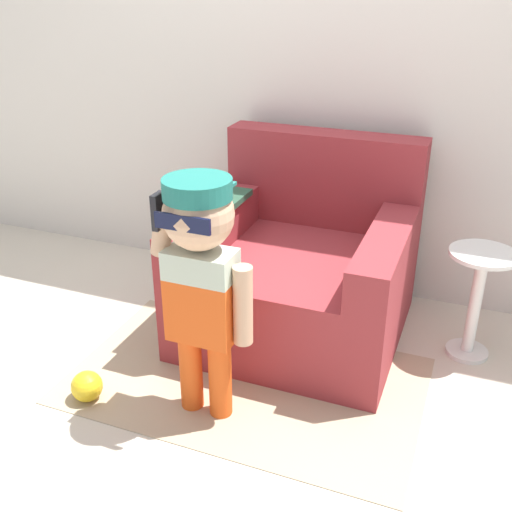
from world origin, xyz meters
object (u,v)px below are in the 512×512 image
object	(u,v)px
armchair	(301,269)
toy_ball	(87,386)
person_child	(201,265)
side_table	(477,294)

from	to	relation	value
armchair	toy_ball	size ratio (longest dim) A/B	7.81
armchair	toy_ball	world-z (taller)	armchair
person_child	toy_ball	distance (m)	0.77
side_table	toy_ball	distance (m)	1.72
armchair	side_table	bearing A→B (deg)	3.23
armchair	side_table	world-z (taller)	armchair
person_child	toy_ball	size ratio (longest dim) A/B	7.57
side_table	toy_ball	size ratio (longest dim) A/B	4.02
toy_ball	armchair	bearing A→B (deg)	54.06
armchair	toy_ball	xyz separation A→B (m)	(-0.63, -0.87, -0.24)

